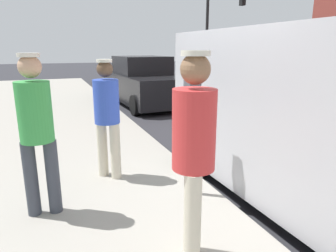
{
  "coord_description": "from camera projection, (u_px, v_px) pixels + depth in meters",
  "views": [
    {
      "loc": [
        2.89,
        3.26,
        1.92
      ],
      "look_at": [
        1.65,
        0.13,
        1.05
      ],
      "focal_mm": 32.34,
      "sensor_mm": 36.0,
      "label": 1
    }
  ],
  "objects": [
    {
      "name": "pedestrian_in_green",
      "position": [
        36.0,
        126.0,
        3.11
      ],
      "size": [
        0.36,
        0.34,
        1.72
      ],
      "color": "#383D47",
      "rests_on": "sidewalk_slab"
    },
    {
      "name": "ground_plane",
      "position": [
        269.0,
        183.0,
        4.44
      ],
      "size": [
        80.0,
        80.0,
        0.0
      ],
      "primitive_type": "plane",
      "color": "#2D2D33"
    },
    {
      "name": "pedestrian_in_red",
      "position": [
        194.0,
        148.0,
        2.36
      ],
      "size": [
        0.34,
        0.34,
        1.75
      ],
      "color": "beige",
      "rests_on": "sidewalk_slab"
    },
    {
      "name": "traffic_light_corner",
      "position": [
        221.0,
        18.0,
        16.72
      ],
      "size": [
        2.48,
        0.42,
        5.2
      ],
      "color": "black",
      "rests_on": "ground"
    },
    {
      "name": "parking_meter_near",
      "position": [
        192.0,
        113.0,
        3.55
      ],
      "size": [
        0.14,
        0.18,
        1.52
      ],
      "color": "gray",
      "rests_on": "sidewalk_slab"
    },
    {
      "name": "pedestrian_in_blue",
      "position": [
        107.0,
        112.0,
        4.08
      ],
      "size": [
        0.34,
        0.34,
        1.63
      ],
      "color": "beige",
      "rests_on": "sidewalk_slab"
    },
    {
      "name": "sidewalk_slab",
      "position": [
        0.0,
        229.0,
        3.18
      ],
      "size": [
        5.0,
        32.0,
        0.15
      ],
      "primitive_type": "cube",
      "color": "#9E998E",
      "rests_on": "ground"
    },
    {
      "name": "parked_sedan_behind",
      "position": [
        143.0,
        83.0,
        10.56
      ],
      "size": [
        2.13,
        4.48,
        1.65
      ],
      "color": "black",
      "rests_on": "ground"
    }
  ]
}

